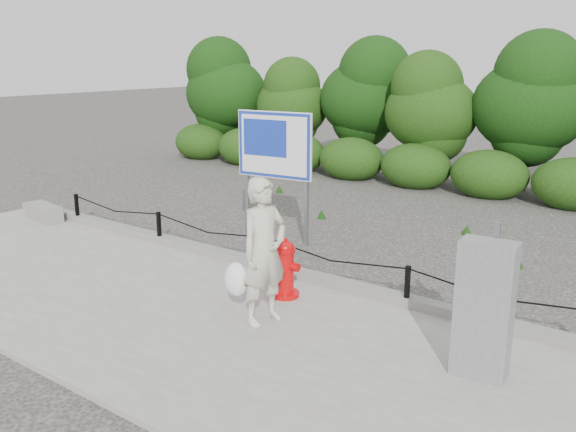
# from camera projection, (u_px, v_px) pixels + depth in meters

# --- Properties ---
(ground) EXTENTS (90.00, 90.00, 0.00)m
(ground) POSITION_uv_depth(u_px,v_px,m) (265.00, 275.00, 9.91)
(ground) COLOR #2D2B28
(ground) RESTS_ON ground
(sidewalk) EXTENTS (14.00, 4.00, 0.08)m
(sidewalk) POSITION_uv_depth(u_px,v_px,m) (175.00, 313.00, 8.34)
(sidewalk) COLOR gray
(sidewalk) RESTS_ON ground
(curb) EXTENTS (14.00, 0.22, 0.14)m
(curb) POSITION_uv_depth(u_px,v_px,m) (267.00, 265.00, 9.91)
(curb) COLOR slate
(curb) RESTS_ON sidewalk
(chain_barrier) EXTENTS (10.06, 0.06, 0.60)m
(chain_barrier) POSITION_uv_depth(u_px,v_px,m) (265.00, 248.00, 9.79)
(chain_barrier) COLOR black
(chain_barrier) RESTS_ON sidewalk
(treeline) EXTENTS (20.08, 3.37, 4.12)m
(treeline) POSITION_uv_depth(u_px,v_px,m) (479.00, 102.00, 16.17)
(treeline) COLOR black
(treeline) RESTS_ON ground
(fire_hydrant) EXTENTS (0.46, 0.47, 0.87)m
(fire_hydrant) POSITION_uv_depth(u_px,v_px,m) (285.00, 269.00, 8.72)
(fire_hydrant) COLOR red
(fire_hydrant) RESTS_ON sidewalk
(pedestrian) EXTENTS (0.82, 0.78, 1.92)m
(pedestrian) POSITION_uv_depth(u_px,v_px,m) (262.00, 253.00, 7.78)
(pedestrian) COLOR beige
(pedestrian) RESTS_ON sidewalk
(concrete_block) EXTENTS (1.09, 0.52, 0.33)m
(concrete_block) POSITION_uv_depth(u_px,v_px,m) (44.00, 212.00, 12.86)
(concrete_block) COLOR gray
(concrete_block) RESTS_ON sidewalk
(utility_cabinet) EXTENTS (0.61, 0.44, 1.68)m
(utility_cabinet) POSITION_uv_depth(u_px,v_px,m) (484.00, 310.00, 6.48)
(utility_cabinet) COLOR gray
(utility_cabinet) RESTS_ON sidewalk
(advertising_sign) EXTENTS (1.54, 0.29, 2.47)m
(advertising_sign) POSITION_uv_depth(u_px,v_px,m) (274.00, 151.00, 11.29)
(advertising_sign) COLOR slate
(advertising_sign) RESTS_ON ground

